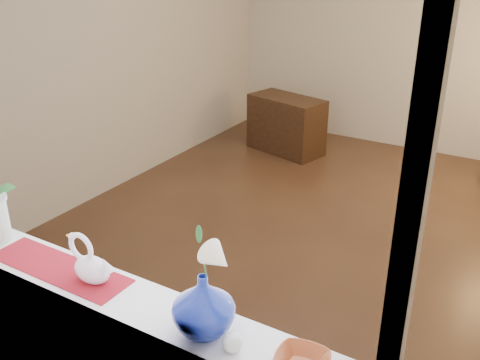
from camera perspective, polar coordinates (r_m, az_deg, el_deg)
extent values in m
plane|color=#392217|center=(4.47, 9.79, -6.24)|extent=(5.00, 5.00, 0.00)
cube|color=beige|center=(6.35, 19.42, 14.73)|extent=(4.50, 0.10, 2.70)
cube|color=beige|center=(1.95, -15.82, -3.45)|extent=(4.50, 0.10, 2.70)
cube|color=beige|center=(5.18, -13.48, 13.59)|extent=(0.10, 5.00, 2.70)
cube|color=white|center=(2.26, -12.14, -12.37)|extent=(2.20, 0.26, 0.04)
cube|color=maroon|center=(2.49, -18.75, -8.88)|extent=(0.70, 0.20, 0.01)
imported|color=navy|center=(1.95, -3.94, -12.69)|extent=(0.29, 0.29, 0.28)
sphere|color=silver|center=(1.93, -0.83, -16.94)|extent=(0.09, 0.09, 0.07)
cube|color=black|center=(6.18, 4.95, 5.91)|extent=(0.93, 0.62, 0.64)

